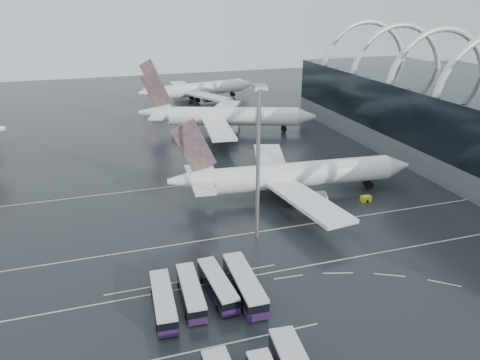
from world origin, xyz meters
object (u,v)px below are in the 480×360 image
object	(u,v)px
bus_row_near_b	(191,292)
floodlight_mast	(258,146)
bus_row_near_c	(218,285)
gse_cart_belly_a	(366,199)
gse_cart_belly_b	(363,177)
airliner_gate_b	(224,117)
bus_row_near_a	(163,301)
bus_row_near_d	(244,284)
airliner_main	(291,176)
gse_cart_belly_c	(323,209)
gse_cart_belly_e	(329,176)
airliner_gate_c	(196,90)

from	to	relation	value
bus_row_near_b	floodlight_mast	distance (m)	27.84
bus_row_near_c	gse_cart_belly_a	bearing A→B (deg)	-63.26
gse_cart_belly_a	gse_cart_belly_b	world-z (taller)	gse_cart_belly_b
airliner_gate_b	floodlight_mast	distance (m)	74.69
bus_row_near_a	bus_row_near_b	xyz separation A→B (m)	(4.27, 1.05, -0.05)
bus_row_near_d	gse_cart_belly_b	xyz separation A→B (m)	(43.25, 36.49, -1.23)
airliner_main	bus_row_near_d	distance (m)	39.34
bus_row_near_d	gse_cart_belly_b	distance (m)	56.60
airliner_main	bus_row_near_a	bearing A→B (deg)	-131.68
gse_cart_belly_b	floodlight_mast	bearing A→B (deg)	-150.51
floodlight_mast	gse_cart_belly_a	xyz separation A→B (m)	(28.55, 8.05, -17.47)
airliner_main	floodlight_mast	bearing A→B (deg)	-126.16
airliner_gate_b	bus_row_near_d	bearing A→B (deg)	-85.09
bus_row_near_b	bus_row_near_c	distance (m)	4.24
gse_cart_belly_c	gse_cart_belly_e	distance (m)	19.78
bus_row_near_b	gse_cart_belly_c	bearing A→B (deg)	-53.49
bus_row_near_b	floodlight_mast	world-z (taller)	floodlight_mast
floodlight_mast	gse_cart_belly_b	distance (m)	44.07
bus_row_near_c	bus_row_near_a	bearing A→B (deg)	96.83
bus_row_near_a	gse_cart_belly_e	size ratio (longest dim) A/B	6.41
airliner_gate_b	bus_row_near_b	xyz separation A→B (m)	(-30.52, -87.80, -3.47)
bus_row_near_b	airliner_gate_c	bearing A→B (deg)	-10.28
gse_cart_belly_a	gse_cart_belly_e	world-z (taller)	gse_cart_belly_a
gse_cart_belly_b	airliner_gate_b	bearing A→B (deg)	111.72
gse_cart_belly_c	gse_cart_belly_e	size ratio (longest dim) A/B	1.13
airliner_gate_b	bus_row_near_a	world-z (taller)	airliner_gate_b
airliner_gate_c	bus_row_near_b	bearing A→B (deg)	-116.14
airliner_gate_c	gse_cart_belly_e	bearing A→B (deg)	-96.59
bus_row_near_c	gse_cart_belly_e	world-z (taller)	bus_row_near_c
gse_cart_belly_c	gse_cart_belly_e	bearing A→B (deg)	58.19
bus_row_near_b	gse_cart_belly_e	bearing A→B (deg)	-45.33
floodlight_mast	gse_cart_belly_a	world-z (taller)	floodlight_mast
bus_row_near_d	gse_cart_belly_a	size ratio (longest dim) A/B	6.20
airliner_main	gse_cart_belly_a	world-z (taller)	airliner_main
gse_cart_belly_c	floodlight_mast	bearing A→B (deg)	-159.94
airliner_gate_b	gse_cart_belly_c	distance (m)	66.09
gse_cart_belly_b	gse_cart_belly_c	size ratio (longest dim) A/B	1.07
floodlight_mast	bus_row_near_c	bearing A→B (deg)	-127.93
airliner_gate_c	bus_row_near_b	size ratio (longest dim) A/B	4.33
gse_cart_belly_e	bus_row_near_d	bearing A→B (deg)	-131.89
airliner_main	bus_row_near_a	size ratio (longest dim) A/B	4.50
airliner_main	bus_row_near_b	distance (m)	43.68
airliner_gate_c	gse_cart_belly_c	distance (m)	116.39
airliner_gate_b	bus_row_near_a	bearing A→B (deg)	-92.27
bus_row_near_c	gse_cart_belly_b	distance (m)	58.78
airliner_gate_b	airliner_gate_c	bearing A→B (deg)	106.54
airliner_main	bus_row_near_c	size ratio (longest dim) A/B	4.59
airliner_main	airliner_gate_c	distance (m)	106.55
gse_cart_belly_a	gse_cart_belly_b	bearing A→B (deg)	60.64
airliner_main	airliner_gate_c	xyz separation A→B (m)	(2.93, 106.51, -0.07)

